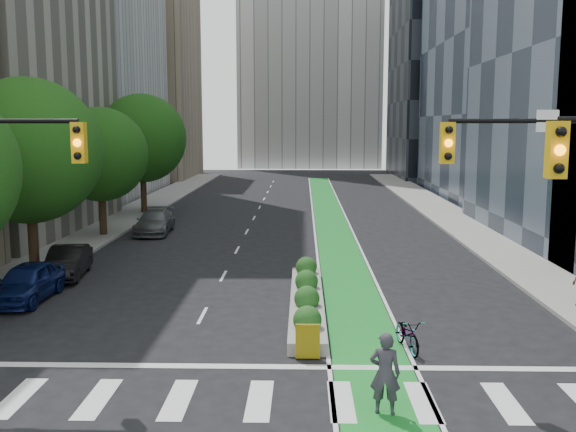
{
  "coord_description": "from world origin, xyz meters",
  "views": [
    {
      "loc": [
        1.05,
        -15.9,
        6.71
      ],
      "look_at": [
        0.44,
        10.07,
        3.0
      ],
      "focal_mm": 40.0,
      "sensor_mm": 36.0,
      "label": 1
    }
  ],
  "objects_px": {
    "bicycle": "(408,334)",
    "parked_car_left_far": "(155,222)",
    "parked_car_left_near": "(27,282)",
    "parked_car_left_mid": "(67,262)",
    "median_planter": "(307,298)",
    "cyclist": "(385,373)"
  },
  "relations": [
    {
      "from": "parked_car_left_near",
      "to": "parked_car_left_far",
      "type": "height_order",
      "value": "parked_car_left_near"
    },
    {
      "from": "parked_car_left_near",
      "to": "parked_car_left_far",
      "type": "bearing_deg",
      "value": 85.15
    },
    {
      "from": "median_planter",
      "to": "parked_car_left_mid",
      "type": "height_order",
      "value": "parked_car_left_mid"
    },
    {
      "from": "median_planter",
      "to": "cyclist",
      "type": "height_order",
      "value": "cyclist"
    },
    {
      "from": "bicycle",
      "to": "cyclist",
      "type": "relative_size",
      "value": 0.98
    },
    {
      "from": "parked_car_left_mid",
      "to": "parked_car_left_far",
      "type": "bearing_deg",
      "value": 76.57
    },
    {
      "from": "cyclist",
      "to": "parked_car_left_near",
      "type": "xyz_separation_m",
      "value": [
        -12.47,
        9.41,
        -0.25
      ]
    },
    {
      "from": "median_planter",
      "to": "cyclist",
      "type": "bearing_deg",
      "value": -78.46
    },
    {
      "from": "bicycle",
      "to": "cyclist",
      "type": "height_order",
      "value": "cyclist"
    },
    {
      "from": "median_planter",
      "to": "parked_car_left_near",
      "type": "distance_m",
      "value": 10.73
    },
    {
      "from": "bicycle",
      "to": "cyclist",
      "type": "bearing_deg",
      "value": -116.18
    },
    {
      "from": "bicycle",
      "to": "parked_car_left_far",
      "type": "xyz_separation_m",
      "value": [
        -12.37,
        20.55,
        0.22
      ]
    },
    {
      "from": "median_planter",
      "to": "parked_car_left_far",
      "type": "height_order",
      "value": "parked_car_left_far"
    },
    {
      "from": "parked_car_left_near",
      "to": "parked_car_left_mid",
      "type": "xyz_separation_m",
      "value": [
        0.13,
        3.86,
        -0.05
      ]
    },
    {
      "from": "median_planter",
      "to": "parked_car_left_near",
      "type": "relative_size",
      "value": 2.38
    },
    {
      "from": "median_planter",
      "to": "bicycle",
      "type": "relative_size",
      "value": 5.33
    },
    {
      "from": "parked_car_left_mid",
      "to": "bicycle",
      "type": "bearing_deg",
      "value": -40.93
    },
    {
      "from": "cyclist",
      "to": "parked_car_left_far",
      "type": "bearing_deg",
      "value": -56.72
    },
    {
      "from": "median_planter",
      "to": "parked_car_left_near",
      "type": "height_order",
      "value": "parked_car_left_near"
    },
    {
      "from": "parked_car_left_far",
      "to": "median_planter",
      "type": "bearing_deg",
      "value": -62.96
    },
    {
      "from": "median_planter",
      "to": "parked_car_left_far",
      "type": "distance_m",
      "value": 18.7
    },
    {
      "from": "cyclist",
      "to": "parked_car_left_near",
      "type": "bearing_deg",
      "value": -27.87
    }
  ]
}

